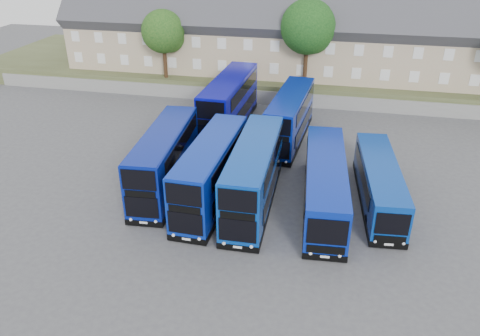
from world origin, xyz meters
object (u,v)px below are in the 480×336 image
object	(u,v)px
dd_front_mid	(211,173)
tree_west	(165,33)
dd_front_left	(165,161)
tree_mid	(309,29)
coach_east_a	(325,185)

from	to	relation	value
dd_front_mid	tree_west	world-z (taller)	tree_west
dd_front_left	tree_west	xyz separation A→B (m)	(-7.45, 21.05, 4.86)
tree_mid	dd_front_left	bearing A→B (deg)	-111.65
dd_front_mid	tree_west	bearing A→B (deg)	118.66
dd_front_mid	tree_west	size ratio (longest dim) A/B	1.48
tree_west	tree_mid	size ratio (longest dim) A/B	0.83
coach_east_a	tree_west	size ratio (longest dim) A/B	1.69
tree_west	dd_front_left	bearing A→B (deg)	-70.52
dd_front_mid	coach_east_a	bearing A→B (deg)	7.31
dd_front_left	tree_mid	world-z (taller)	tree_mid
tree_west	tree_mid	distance (m)	16.04
coach_east_a	tree_mid	world-z (taller)	tree_mid
dd_front_left	coach_east_a	xyz separation A→B (m)	(11.86, -0.32, -0.48)
dd_front_mid	coach_east_a	distance (m)	8.01
dd_front_left	tree_mid	bearing A→B (deg)	64.06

